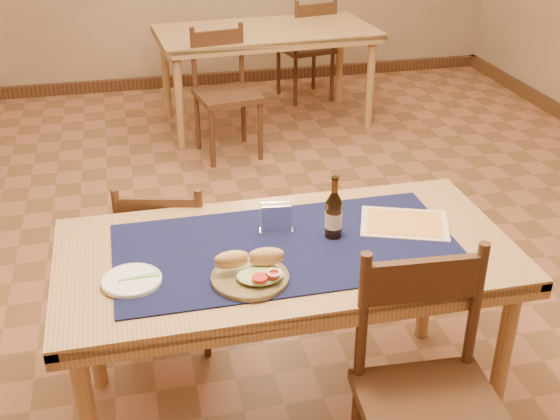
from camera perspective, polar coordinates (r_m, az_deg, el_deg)
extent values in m
cube|color=#935A40|center=(3.54, -2.60, -7.16)|extent=(6.00, 7.00, 0.02)
cylinder|color=tan|center=(2.70, 17.55, -11.80)|extent=(0.06, 0.06, 0.71)
cylinder|color=tan|center=(2.91, -15.12, -8.18)|extent=(0.06, 0.06, 0.71)
cylinder|color=tan|center=(3.15, 11.97, -4.75)|extent=(0.06, 0.06, 0.71)
cube|color=tan|center=(2.48, 0.53, -3.51)|extent=(1.60, 0.80, 0.04)
cube|color=#10163D|center=(2.47, 0.53, -3.05)|extent=(1.20, 0.60, 0.01)
cube|color=#482E19|center=(6.65, -8.36, 10.33)|extent=(6.00, 0.06, 0.10)
cylinder|color=tan|center=(5.15, -8.18, 8.71)|extent=(0.06, 0.06, 0.71)
cylinder|color=tan|center=(5.54, 7.34, 10.16)|extent=(0.06, 0.06, 0.71)
cylinder|color=tan|center=(5.77, -9.26, 10.74)|extent=(0.06, 0.06, 0.71)
cylinder|color=tan|center=(6.13, 4.87, 12.00)|extent=(0.06, 0.06, 0.71)
cube|color=tan|center=(5.50, -1.16, 14.30)|extent=(1.69, 0.92, 0.04)
cylinder|color=#482E19|center=(3.33, -5.45, -5.38)|extent=(0.03, 0.03, 0.41)
cylinder|color=#482E19|center=(3.38, -10.96, -5.27)|extent=(0.03, 0.03, 0.41)
cylinder|color=#482E19|center=(3.06, -6.04, -8.71)|extent=(0.03, 0.03, 0.41)
cylinder|color=#482E19|center=(3.12, -12.05, -8.53)|extent=(0.03, 0.03, 0.41)
cube|color=#482E19|center=(3.11, -8.89, -3.84)|extent=(0.46, 0.46, 0.04)
cube|color=#482E19|center=(2.80, -9.88, -0.18)|extent=(0.32, 0.10, 0.13)
cylinder|color=#482E19|center=(2.83, -6.47, -2.14)|extent=(0.03, 0.03, 0.41)
cylinder|color=#482E19|center=(2.89, -12.88, -2.05)|extent=(0.03, 0.03, 0.41)
cylinder|color=#482E19|center=(2.63, 14.32, -16.12)|extent=(0.04, 0.04, 0.46)
cube|color=#482E19|center=(2.29, 12.37, -15.84)|extent=(0.46, 0.46, 0.04)
cube|color=#482E19|center=(2.21, 11.55, -5.60)|extent=(0.37, 0.06, 0.14)
cylinder|color=#482E19|center=(2.22, 6.71, -8.76)|extent=(0.04, 0.04, 0.47)
cylinder|color=#482E19|center=(2.34, 15.56, -7.62)|extent=(0.04, 0.04, 0.47)
cylinder|color=#482E19|center=(4.84, -5.54, 5.90)|extent=(0.04, 0.04, 0.44)
cylinder|color=#482E19|center=(4.94, -1.61, 6.50)|extent=(0.04, 0.04, 0.44)
cylinder|color=#482E19|center=(5.16, -6.72, 7.24)|extent=(0.04, 0.04, 0.44)
cylinder|color=#482E19|center=(5.25, -2.99, 7.80)|extent=(0.04, 0.04, 0.44)
cube|color=#482E19|center=(4.97, -4.30, 9.26)|extent=(0.47, 0.47, 0.04)
cube|color=#482E19|center=(5.04, -5.13, 13.57)|extent=(0.35, 0.08, 0.14)
cylinder|color=#482E19|center=(5.03, -7.03, 12.04)|extent=(0.04, 0.04, 0.45)
cylinder|color=#482E19|center=(5.13, -3.15, 12.52)|extent=(0.04, 0.04, 0.45)
cylinder|color=#482E19|center=(6.46, 2.76, 11.65)|extent=(0.03, 0.03, 0.44)
cylinder|color=#482E19|center=(6.32, -0.13, 11.30)|extent=(0.03, 0.03, 0.44)
cylinder|color=#482E19|center=(6.17, 4.25, 10.81)|extent=(0.03, 0.03, 0.44)
cylinder|color=#482E19|center=(6.01, 1.26, 10.43)|extent=(0.03, 0.03, 0.44)
cube|color=#482E19|center=(6.18, 2.07, 13.01)|extent=(0.48, 0.48, 0.04)
cube|color=#482E19|center=(5.94, 2.95, 15.75)|extent=(0.35, 0.10, 0.14)
cylinder|color=#482E19|center=(6.04, 4.44, 14.79)|extent=(0.03, 0.03, 0.45)
cylinder|color=#482E19|center=(5.89, 1.35, 14.51)|extent=(0.03, 0.03, 0.45)
cylinder|color=brown|center=(2.29, -2.45, -5.53)|extent=(0.26, 0.26, 0.01)
torus|color=brown|center=(2.28, -2.46, -5.42)|extent=(0.26, 0.26, 0.01)
ellipsoid|color=#ACBD82|center=(2.26, -1.62, -5.30)|extent=(0.16, 0.12, 0.03)
ellipsoid|color=tan|center=(2.27, -3.96, -4.07)|extent=(0.11, 0.05, 0.06)
ellipsoid|color=tan|center=(2.28, -1.11, -3.84)|extent=(0.12, 0.06, 0.06)
cylinder|color=red|center=(2.22, -1.64, -5.51)|extent=(0.05, 0.05, 0.01)
cylinder|color=red|center=(2.23, -0.60, -5.22)|extent=(0.05, 0.05, 0.01)
torus|color=white|center=(2.22, -0.49, -5.11)|extent=(0.05, 0.05, 0.01)
cylinder|color=white|center=(2.32, -11.96, -5.63)|extent=(0.19, 0.19, 0.01)
torus|color=white|center=(2.32, -11.97, -5.52)|extent=(0.19, 0.19, 0.01)
cube|color=#77B965|center=(2.32, -11.79, -5.43)|extent=(0.10, 0.02, 0.00)
cube|color=#77B965|center=(2.32, -10.16, -5.20)|extent=(0.03, 0.02, 0.00)
cylinder|color=#4C2D0D|center=(2.50, 4.37, -0.76)|extent=(0.06, 0.06, 0.14)
cone|color=#4C2D0D|center=(2.46, 4.44, 1.00)|extent=(0.06, 0.06, 0.04)
cylinder|color=#4C2D0D|center=(2.44, 4.48, 1.95)|extent=(0.02, 0.02, 0.05)
cylinder|color=#4C2D0D|center=(2.43, 4.51, 2.60)|extent=(0.03, 0.03, 0.01)
cylinder|color=beige|center=(2.50, 4.37, -0.76)|extent=(0.06, 0.06, 0.06)
cube|color=silver|center=(2.57, -0.32, -1.62)|extent=(0.13, 0.06, 0.00)
cube|color=silver|center=(2.52, -0.28, -0.78)|extent=(0.11, 0.02, 0.10)
cube|color=silver|center=(2.56, -0.36, -0.38)|extent=(0.11, 0.02, 0.10)
cube|color=white|center=(2.54, -0.32, -0.66)|extent=(0.11, 0.04, 0.09)
cube|color=#46B5E2|center=(2.52, -0.29, -0.64)|extent=(0.08, 0.01, 0.03)
cube|color=beige|center=(2.65, 10.08, -1.07)|extent=(0.38, 0.33, 0.00)
cube|color=#E8943C|center=(2.65, 10.09, -1.01)|extent=(0.33, 0.28, 0.00)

